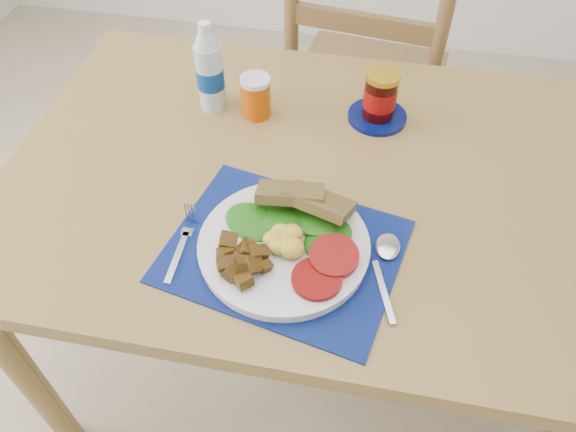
% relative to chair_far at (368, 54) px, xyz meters
% --- Properties ---
extents(ground, '(4.00, 4.00, 0.00)m').
position_rel_chair_far_xyz_m(ground, '(-0.01, -0.87, -0.62)').
color(ground, gray).
rests_on(ground, ground).
extents(table, '(1.40, 0.90, 0.75)m').
position_rel_chair_far_xyz_m(table, '(-0.01, -0.67, 0.04)').
color(table, brown).
rests_on(table, ground).
extents(chair_far, '(0.52, 0.50, 1.25)m').
position_rel_chair_far_xyz_m(chair_far, '(0.00, 0.00, 0.00)').
color(chair_far, brown).
rests_on(chair_far, ground).
extents(placemat, '(0.47, 0.40, 0.00)m').
position_rel_chair_far_xyz_m(placemat, '(-0.08, -0.89, 0.13)').
color(placemat, black).
rests_on(placemat, table).
extents(breakfast_plate, '(0.31, 0.31, 0.08)m').
position_rel_chair_far_xyz_m(breakfast_plate, '(-0.09, -0.89, 0.15)').
color(breakfast_plate, silver).
rests_on(breakfast_plate, placemat).
extents(fork, '(0.02, 0.17, 0.00)m').
position_rel_chair_far_xyz_m(fork, '(-0.27, -0.91, 0.13)').
color(fork, '#B2B5BA').
rests_on(fork, placemat).
extents(spoon, '(0.05, 0.20, 0.01)m').
position_rel_chair_far_xyz_m(spoon, '(0.10, -0.88, 0.13)').
color(spoon, '#B2B5BA').
rests_on(spoon, placemat).
extents(water_bottle, '(0.06, 0.06, 0.21)m').
position_rel_chair_far_xyz_m(water_bottle, '(-0.33, -0.49, 0.22)').
color(water_bottle, '#ADBFCC').
rests_on(water_bottle, table).
extents(juice_glass, '(0.07, 0.07, 0.09)m').
position_rel_chair_far_xyz_m(juice_glass, '(-0.22, -0.50, 0.17)').
color(juice_glass, '#BB4804').
rests_on(juice_glass, table).
extents(jam_on_saucer, '(0.14, 0.14, 0.12)m').
position_rel_chair_far_xyz_m(jam_on_saucer, '(0.05, -0.47, 0.18)').
color(jam_on_saucer, '#040E4E').
rests_on(jam_on_saucer, table).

